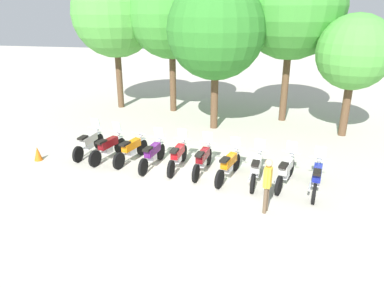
# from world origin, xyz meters

# --- Properties ---
(ground_plane) EXTENTS (80.00, 80.00, 0.00)m
(ground_plane) POSITION_xyz_m (0.00, 0.00, 0.00)
(ground_plane) COLOR #BCB7A8
(motorcycle_0) EXTENTS (0.62, 2.19, 1.37)m
(motorcycle_0) POSITION_xyz_m (-4.34, 0.84, 0.52)
(motorcycle_0) COLOR black
(motorcycle_0) RESTS_ON ground_plane
(motorcycle_1) EXTENTS (0.81, 2.14, 1.37)m
(motorcycle_1) POSITION_xyz_m (-3.37, 0.54, 0.52)
(motorcycle_1) COLOR black
(motorcycle_1) RESTS_ON ground_plane
(motorcycle_2) EXTENTS (0.81, 2.14, 0.99)m
(motorcycle_2) POSITION_xyz_m (-2.41, 0.50, 0.50)
(motorcycle_2) COLOR black
(motorcycle_2) RESTS_ON ground_plane
(motorcycle_3) EXTENTS (0.66, 2.18, 1.37)m
(motorcycle_3) POSITION_xyz_m (-1.44, 0.19, 0.52)
(motorcycle_3) COLOR black
(motorcycle_3) RESTS_ON ground_plane
(motorcycle_4) EXTENTS (0.62, 2.19, 1.37)m
(motorcycle_4) POSITION_xyz_m (-0.48, 0.22, 0.52)
(motorcycle_4) COLOR black
(motorcycle_4) RESTS_ON ground_plane
(motorcycle_5) EXTENTS (0.65, 2.19, 1.37)m
(motorcycle_5) POSITION_xyz_m (0.48, 0.06, 0.52)
(motorcycle_5) COLOR black
(motorcycle_5) RESTS_ON ground_plane
(motorcycle_6) EXTENTS (0.83, 2.14, 1.37)m
(motorcycle_6) POSITION_xyz_m (1.46, -0.26, 0.52)
(motorcycle_6) COLOR black
(motorcycle_6) RESTS_ON ground_plane
(motorcycle_7) EXTENTS (0.62, 2.19, 1.37)m
(motorcycle_7) POSITION_xyz_m (2.41, -0.34, 0.52)
(motorcycle_7) COLOR black
(motorcycle_7) RESTS_ON ground_plane
(motorcycle_8) EXTENTS (0.85, 2.13, 1.37)m
(motorcycle_8) POSITION_xyz_m (3.38, -0.34, 0.52)
(motorcycle_8) COLOR black
(motorcycle_8) RESTS_ON ground_plane
(motorcycle_9) EXTENTS (0.72, 2.17, 1.37)m
(motorcycle_9) POSITION_xyz_m (4.34, -0.66, 0.52)
(motorcycle_9) COLOR black
(motorcycle_9) RESTS_ON ground_plane
(person_0) EXTENTS (0.27, 0.41, 1.68)m
(person_0) POSITION_xyz_m (2.76, -2.27, 0.98)
(person_0) COLOR brown
(person_0) RESTS_ON ground_plane
(tree_0) EXTENTS (4.74, 4.74, 7.67)m
(tree_0) POSITION_xyz_m (-5.94, 8.23, 5.29)
(tree_0) COLOR brown
(tree_0) RESTS_ON ground_plane
(tree_1) EXTENTS (4.75, 4.75, 7.71)m
(tree_1) POSITION_xyz_m (-2.64, 8.07, 5.32)
(tree_1) COLOR brown
(tree_1) RESTS_ON ground_plane
(tree_2) EXTENTS (4.53, 4.53, 6.95)m
(tree_2) POSITION_xyz_m (0.14, 5.34, 4.67)
(tree_2) COLOR brown
(tree_2) RESTS_ON ground_plane
(tree_3) EXTENTS (5.12, 5.12, 8.28)m
(tree_3) POSITION_xyz_m (3.53, 7.36, 5.71)
(tree_3) COLOR brown
(tree_3) RESTS_ON ground_plane
(tree_4) EXTENTS (3.29, 3.29, 5.47)m
(tree_4) POSITION_xyz_m (6.22, 5.40, 3.80)
(tree_4) COLOR brown
(tree_4) RESTS_ON ground_plane
(traffic_cone) EXTENTS (0.32, 0.32, 0.55)m
(traffic_cone) POSITION_xyz_m (-6.05, -0.13, 0.28)
(traffic_cone) COLOR orange
(traffic_cone) RESTS_ON ground_plane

